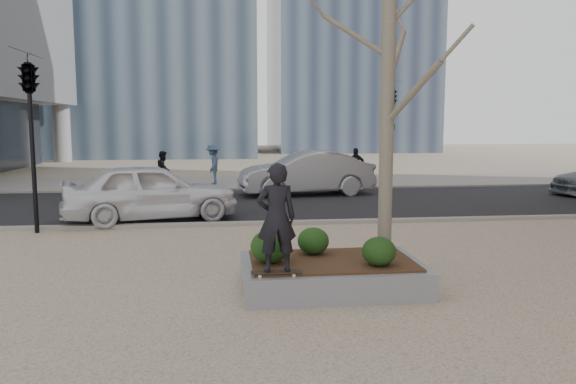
{
  "coord_description": "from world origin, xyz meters",
  "views": [
    {
      "loc": [
        -0.83,
        -9.09,
        2.79
      ],
      "look_at": [
        0.5,
        2.0,
        1.4
      ],
      "focal_mm": 35.0,
      "sensor_mm": 36.0,
      "label": 1
    }
  ],
  "objects": [
    {
      "name": "ground",
      "position": [
        0.0,
        0.0,
        0.0
      ],
      "size": [
        120.0,
        120.0,
        0.0
      ],
      "primitive_type": "plane",
      "color": "#BFAB8C",
      "rests_on": "ground"
    },
    {
      "name": "street",
      "position": [
        0.0,
        10.0,
        0.01
      ],
      "size": [
        60.0,
        8.0,
        0.02
      ],
      "primitive_type": "cube",
      "color": "black",
      "rests_on": "ground"
    },
    {
      "name": "far_sidewalk",
      "position": [
        0.0,
        17.0,
        0.01
      ],
      "size": [
        60.0,
        6.0,
        0.02
      ],
      "primitive_type": "cube",
      "color": "gray",
      "rests_on": "ground"
    },
    {
      "name": "planter",
      "position": [
        1.0,
        0.0,
        0.23
      ],
      "size": [
        3.0,
        2.0,
        0.45
      ],
      "primitive_type": "cube",
      "color": "gray",
      "rests_on": "ground"
    },
    {
      "name": "planter_mulch",
      "position": [
        1.0,
        0.0,
        0.47
      ],
      "size": [
        2.7,
        1.7,
        0.04
      ],
      "primitive_type": "cube",
      "color": "#382314",
      "rests_on": "planter"
    },
    {
      "name": "sycamore_tree",
      "position": [
        2.0,
        0.3,
        3.79
      ],
      "size": [
        2.8,
        2.8,
        6.6
      ],
      "primitive_type": null,
      "color": "gray",
      "rests_on": "planter_mulch"
    },
    {
      "name": "shrub_left",
      "position": [
        -0.05,
        -0.09,
        0.76
      ],
      "size": [
        0.64,
        0.64,
        0.55
      ],
      "primitive_type": "ellipsoid",
      "color": "#153510",
      "rests_on": "planter_mulch"
    },
    {
      "name": "shrub_middle",
      "position": [
        0.76,
        0.43,
        0.73
      ],
      "size": [
        0.55,
        0.55,
        0.47
      ],
      "primitive_type": "ellipsoid",
      "color": "#183E13",
      "rests_on": "planter_mulch"
    },
    {
      "name": "shrub_right",
      "position": [
        1.68,
        -0.48,
        0.72
      ],
      "size": [
        0.55,
        0.55,
        0.47
      ],
      "primitive_type": "ellipsoid",
      "color": "#183410",
      "rests_on": "planter_mulch"
    },
    {
      "name": "skateboard",
      "position": [
        -0.01,
        -0.78,
        0.49
      ],
      "size": [
        0.78,
        0.21,
        0.08
      ],
      "primitive_type": null,
      "rotation": [
        0.0,
        0.0,
        -0.02
      ],
      "color": "black",
      "rests_on": "planter"
    },
    {
      "name": "skateboarder",
      "position": [
        -0.01,
        -0.78,
        1.36
      ],
      "size": [
        0.63,
        0.43,
        1.66
      ],
      "primitive_type": "imported",
      "rotation": [
        0.0,
        0.0,
        3.19
      ],
      "color": "black",
      "rests_on": "skateboard"
    },
    {
      "name": "police_car",
      "position": [
        -2.81,
        7.0,
        0.84
      ],
      "size": [
        5.16,
        3.04,
        1.65
      ],
      "primitive_type": "imported",
      "rotation": [
        0.0,
        0.0,
        1.81
      ],
      "color": "white",
      "rests_on": "street"
    },
    {
      "name": "car_silver",
      "position": [
        2.41,
        12.14,
        0.86
      ],
      "size": [
        5.25,
        2.29,
        1.68
      ],
      "primitive_type": "imported",
      "rotation": [
        0.0,
        0.0,
        4.82
      ],
      "color": "#929499",
      "rests_on": "street"
    },
    {
      "name": "pedestrian_a",
      "position": [
        -3.32,
        15.75,
        0.79
      ],
      "size": [
        0.65,
        0.8,
        1.53
      ],
      "primitive_type": "imported",
      "rotation": [
        0.0,
        0.0,
        1.48
      ],
      "color": "black",
      "rests_on": "far_sidewalk"
    },
    {
      "name": "pedestrian_b",
      "position": [
        -1.18,
        16.27,
        0.92
      ],
      "size": [
        0.77,
        1.22,
        1.79
      ],
      "primitive_type": "imported",
      "rotation": [
        0.0,
        0.0,
        4.62
      ],
      "color": "#3B4E6A",
      "rests_on": "far_sidewalk"
    },
    {
      "name": "pedestrian_c",
      "position": [
        5.3,
        15.92,
        0.83
      ],
      "size": [
        0.96,
        0.42,
        1.61
      ],
      "primitive_type": "imported",
      "rotation": [
        0.0,
        0.0,
        3.11
      ],
      "color": "black",
      "rests_on": "far_sidewalk"
    },
    {
      "name": "traffic_light_near",
      "position": [
        -5.5,
        5.6,
        2.25
      ],
      "size": [
        0.6,
        2.48,
        4.5
      ],
      "primitive_type": null,
      "color": "black",
      "rests_on": "ground"
    },
    {
      "name": "traffic_light_far",
      "position": [
        6.5,
        14.6,
        2.25
      ],
      "size": [
        0.6,
        2.48,
        4.5
      ],
      "primitive_type": null,
      "color": "black",
      "rests_on": "ground"
    }
  ]
}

